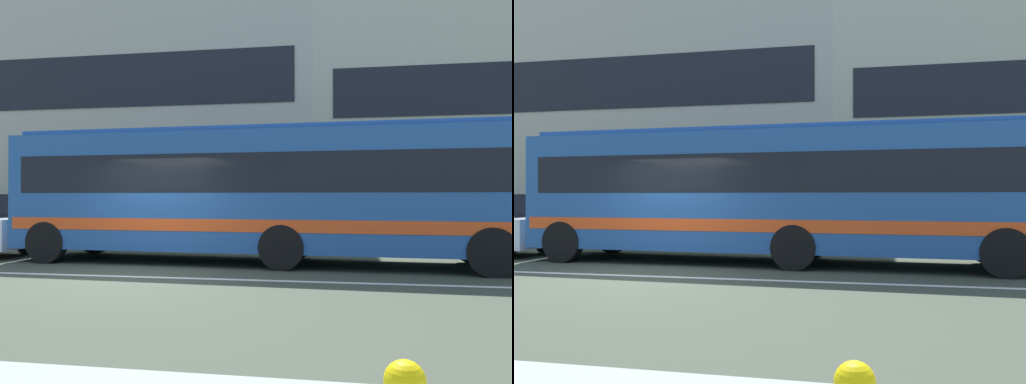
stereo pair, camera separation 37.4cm
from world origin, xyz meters
The scene contains 5 objects.
ground_plane centered at (0.00, 0.00, 0.00)m, with size 160.00×160.00×0.00m, color #3F4536.
lane_centre_line centered at (0.00, 0.00, 0.00)m, with size 60.00×0.16×0.01m, color silver.
hedge_row_far centered at (-2.93, 6.57, 0.48)m, with size 23.48×1.10×0.97m, color #274E18.
apartment_block_left centered at (-6.29, 16.34, 5.63)m, with size 18.50×10.68×11.25m.
transit_bus centered at (2.25, 2.59, 1.78)m, with size 12.17×3.07×3.23m.
Camera 2 is at (4.82, -9.93, 1.62)m, focal length 37.09 mm.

